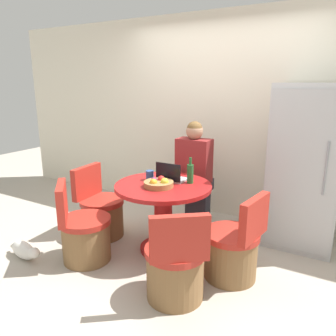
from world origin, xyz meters
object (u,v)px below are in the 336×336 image
object	(u,v)px
laptop	(171,177)
cat	(24,250)
refrigerator	(306,167)
dining_table	(163,206)
fruit_bowl	(159,183)
bottle	(190,173)
chair_near_right_corner	(175,269)
chair_left_side	(101,213)
chair_near_left_corner	(84,235)
person_seated	(195,171)
chair_right_side	(233,251)

from	to	relation	value
laptop	cat	size ratio (longest dim) A/B	0.60
refrigerator	dining_table	size ratio (longest dim) A/B	1.75
fruit_bowl	bottle	size ratio (longest dim) A/B	1.10
chair_near_right_corner	refrigerator	bearing A→B (deg)	-152.63
chair_left_side	chair_near_right_corner	bearing A→B (deg)	-117.89
fruit_bowl	chair_left_side	bearing A→B (deg)	177.38
chair_near_left_corner	person_seated	size ratio (longest dim) A/B	0.62
chair_right_side	laptop	size ratio (longest dim) A/B	2.83
person_seated	cat	bearing A→B (deg)	53.93
refrigerator	cat	bearing A→B (deg)	-142.87
dining_table	cat	xyz separation A→B (m)	(-1.13, -0.86, -0.40)
laptop	bottle	world-z (taller)	bottle
person_seated	cat	xyz separation A→B (m)	(-1.15, -1.58, -0.62)
laptop	cat	distance (m)	1.67
dining_table	chair_right_side	bearing A→B (deg)	-8.41
chair_left_side	chair_near_left_corner	distance (m)	0.56
dining_table	laptop	distance (m)	0.32
chair_left_side	bottle	bearing A→B (deg)	-80.78
person_seated	fruit_bowl	world-z (taller)	person_seated
chair_right_side	chair_near_left_corner	world-z (taller)	same
chair_near_right_corner	chair_near_left_corner	world-z (taller)	same
dining_table	person_seated	xyz separation A→B (m)	(0.02, 0.72, 0.22)
bottle	person_seated	bearing A→B (deg)	109.90
chair_left_side	chair_near_right_corner	world-z (taller)	same
dining_table	chair_near_right_corner	distance (m)	0.85
chair_near_left_corner	person_seated	xyz separation A→B (m)	(0.61, 1.28, 0.45)
chair_near_right_corner	bottle	world-z (taller)	bottle
fruit_bowl	refrigerator	bearing A→B (deg)	39.54
chair_right_side	bottle	bearing A→B (deg)	-108.70
chair_near_right_corner	chair_near_left_corner	size ratio (longest dim) A/B	1.00
cat	refrigerator	bearing A→B (deg)	42.86
refrigerator	chair_left_side	distance (m)	2.33
laptop	chair_right_side	bearing A→B (deg)	160.93
chair_left_side	cat	xyz separation A→B (m)	(-0.32, -0.81, -0.17)
chair_left_side	fruit_bowl	bearing A→B (deg)	-96.19
chair_right_side	fruit_bowl	bearing A→B (deg)	-83.81
fruit_bowl	cat	distance (m)	1.53
dining_table	fruit_bowl	size ratio (longest dim) A/B	3.35
fruit_bowl	cat	bearing A→B (deg)	-145.64
chair_right_side	chair_near_left_corner	bearing A→B (deg)	-63.83
fruit_bowl	bottle	world-z (taller)	bottle
chair_right_side	fruit_bowl	size ratio (longest dim) A/B	2.75
refrigerator	chair_left_side	xyz separation A→B (m)	(-2.03, -0.97, -0.60)
dining_table	person_seated	size ratio (longest dim) A/B	0.76
chair_right_side	chair_near_right_corner	world-z (taller)	same
fruit_bowl	person_seated	bearing A→B (deg)	88.63
chair_right_side	cat	distance (m)	2.08
chair_near_right_corner	cat	size ratio (longest dim) A/B	1.70
chair_near_right_corner	chair_near_left_corner	xyz separation A→B (m)	(-1.08, 0.08, 0.00)
fruit_bowl	chair_near_right_corner	bearing A→B (deg)	-48.22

